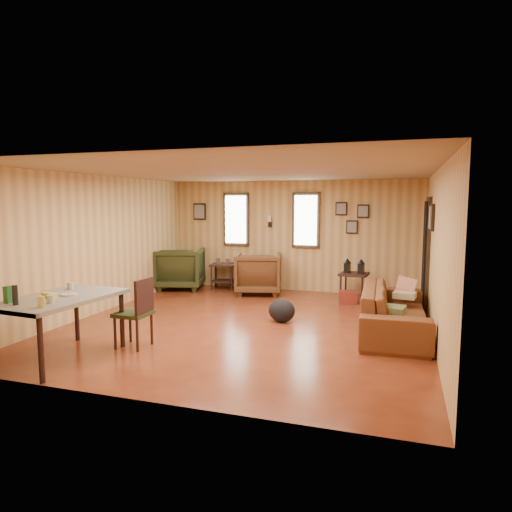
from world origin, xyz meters
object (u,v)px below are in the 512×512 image
at_px(recliner_brown, 258,271).
at_px(side_table, 354,272).
at_px(recliner_green, 180,267).
at_px(dining_table, 59,302).
at_px(sofa, 395,302).
at_px(end_table, 223,272).

xyz_separation_m(recliner_brown, side_table, (2.00, -0.05, 0.09)).
bearing_deg(recliner_brown, recliner_green, -13.60).
relative_size(recliner_green, dining_table, 0.63).
bearing_deg(side_table, recliner_brown, 178.56).
bearing_deg(sofa, end_table, 54.45).
relative_size(sofa, dining_table, 1.47).
height_order(sofa, recliner_green, recliner_green).
bearing_deg(recliner_green, side_table, 163.85).
bearing_deg(dining_table, recliner_brown, 81.18).
relative_size(recliner_brown, dining_table, 0.60).
bearing_deg(sofa, dining_table, 120.33).
bearing_deg(recliner_green, end_table, -177.28).
bearing_deg(side_table, recliner_green, 179.46).
xyz_separation_m(recliner_green, dining_table, (0.74, -4.63, 0.21)).
height_order(recliner_brown, dining_table, dining_table).
height_order(end_table, side_table, side_table).
bearing_deg(side_table, sofa, -68.90).
xyz_separation_m(sofa, recliner_brown, (-2.81, 2.16, 0.02)).
height_order(sofa, recliner_brown, recliner_brown).
height_order(sofa, end_table, sofa).
xyz_separation_m(sofa, side_table, (-0.81, 2.11, 0.11)).
bearing_deg(sofa, recliner_brown, 50.22).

